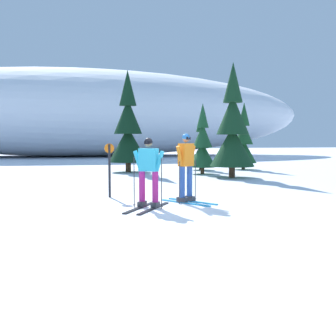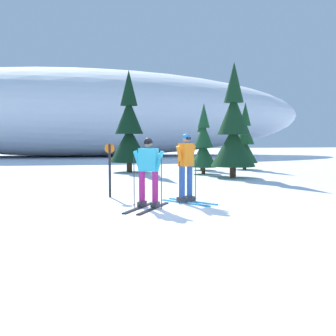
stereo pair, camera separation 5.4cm
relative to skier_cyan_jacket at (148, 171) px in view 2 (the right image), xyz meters
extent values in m
plane|color=white|center=(0.51, -0.57, -0.90)|extent=(120.00, 120.00, 0.00)
cube|color=black|center=(0.10, -0.17, -0.89)|extent=(1.05, 1.54, 0.03)
cube|color=black|center=(-0.20, 0.02, -0.89)|extent=(1.05, 1.54, 0.03)
cube|color=#38383D|center=(0.15, -0.09, -0.81)|extent=(0.27, 0.31, 0.12)
cube|color=#38383D|center=(-0.14, 0.10, -0.81)|extent=(0.27, 0.31, 0.12)
cylinder|color=#B7237A|center=(0.15, -0.09, -0.38)|extent=(0.15, 0.15, 0.75)
cylinder|color=#B7237A|center=(-0.14, 0.10, -0.38)|extent=(0.15, 0.15, 0.75)
cube|color=#33B7D6|center=(0.00, 0.01, 0.28)|extent=(0.51, 0.44, 0.56)
cylinder|color=#33B7D6|center=(0.23, -0.14, 0.22)|extent=(0.28, 0.23, 0.58)
cylinder|color=#33B7D6|center=(-0.23, 0.16, 0.22)|extent=(0.28, 0.23, 0.58)
sphere|color=#A37556|center=(0.00, 0.01, 0.68)|extent=(0.19, 0.19, 0.19)
sphere|color=black|center=(0.00, 0.01, 0.71)|extent=(0.21, 0.21, 0.21)
cube|color=black|center=(-0.04, -0.06, 0.69)|extent=(0.15, 0.11, 0.07)
cylinder|color=#2D2D33|center=(0.28, -0.24, -0.28)|extent=(0.02, 0.02, 1.24)
cylinder|color=#2D2D33|center=(0.28, -0.24, -0.84)|extent=(0.07, 0.07, 0.01)
cylinder|color=#2D2D33|center=(-0.33, 0.15, -0.28)|extent=(0.02, 0.02, 1.24)
cylinder|color=#2D2D33|center=(-0.33, 0.15, -0.84)|extent=(0.07, 0.07, 0.01)
cube|color=#2893CC|center=(1.30, 0.63, -0.89)|extent=(1.03, 1.34, 0.03)
cube|color=#2893CC|center=(1.04, 0.44, -0.89)|extent=(1.03, 1.34, 0.03)
cube|color=#38383D|center=(1.24, 0.71, -0.81)|extent=(0.28, 0.31, 0.12)
cube|color=#38383D|center=(0.98, 0.52, -0.81)|extent=(0.28, 0.31, 0.12)
cylinder|color=#2D519E|center=(1.24, 0.71, -0.34)|extent=(0.15, 0.15, 0.82)
cylinder|color=#2D519E|center=(0.98, 0.52, -0.34)|extent=(0.15, 0.15, 0.82)
cube|color=orange|center=(1.11, 0.62, 0.37)|extent=(0.46, 0.43, 0.60)
cylinder|color=orange|center=(1.31, 0.77, 0.32)|extent=(0.28, 0.24, 0.58)
cylinder|color=orange|center=(0.91, 0.47, 0.32)|extent=(0.28, 0.24, 0.58)
sphere|color=#A37556|center=(1.11, 0.62, 0.79)|extent=(0.19, 0.19, 0.19)
sphere|color=#2366B2|center=(1.11, 0.62, 0.82)|extent=(0.21, 0.21, 0.21)
cube|color=black|center=(1.16, 0.55, 0.80)|extent=(0.14, 0.12, 0.07)
cylinder|color=#2D2D33|center=(1.42, 0.77, -0.35)|extent=(0.02, 0.02, 1.11)
cylinder|color=#2D2D33|center=(1.42, 0.77, -0.84)|extent=(0.07, 0.07, 0.01)
cylinder|color=#2D2D33|center=(0.87, 0.37, -0.35)|extent=(0.02, 0.02, 1.11)
cylinder|color=#2D2D33|center=(0.87, 0.37, -0.84)|extent=(0.07, 0.07, 0.01)
cylinder|color=#47301E|center=(0.69, 10.54, -0.56)|extent=(0.28, 0.28, 0.70)
cone|color=black|center=(0.69, 10.54, 0.51)|extent=(1.99, 1.99, 1.78)
cone|color=black|center=(0.69, 10.54, 1.93)|extent=(1.43, 1.43, 1.78)
cone|color=black|center=(0.69, 10.54, 3.36)|extent=(0.88, 0.88, 1.78)
cylinder|color=#47301E|center=(4.06, 8.65, -0.67)|extent=(0.18, 0.18, 0.46)
cone|color=#1E512D|center=(4.06, 8.65, 0.03)|extent=(1.31, 1.31, 1.17)
cone|color=#1E512D|center=(4.06, 8.65, 0.96)|extent=(0.94, 0.94, 1.17)
cone|color=#1E512D|center=(4.06, 8.65, 1.90)|extent=(0.58, 0.58, 1.17)
cylinder|color=#47301E|center=(4.69, 10.99, -0.69)|extent=(0.17, 0.17, 0.43)
cone|color=#194723|center=(4.69, 10.99, -0.04)|extent=(1.22, 1.22, 1.09)
cone|color=#194723|center=(4.69, 10.99, 0.83)|extent=(0.88, 0.88, 1.09)
cone|color=#194723|center=(4.69, 10.99, 1.70)|extent=(0.54, 0.54, 1.09)
cylinder|color=#47301E|center=(4.80, 6.68, -0.57)|extent=(0.27, 0.27, 0.67)
cone|color=#14381E|center=(4.80, 6.68, 0.46)|extent=(1.93, 1.93, 1.73)
cone|color=#14381E|center=(4.80, 6.68, 1.84)|extent=(1.39, 1.39, 1.73)
cone|color=#14381E|center=(4.80, 6.68, 3.22)|extent=(0.85, 0.85, 1.73)
cylinder|color=#47301E|center=(7.11, 10.85, -0.65)|extent=(0.20, 0.20, 0.50)
cone|color=#194723|center=(7.11, 10.85, 0.11)|extent=(1.42, 1.42, 1.28)
cone|color=#194723|center=(7.11, 10.85, 1.13)|extent=(1.03, 1.03, 1.28)
cone|color=#194723|center=(7.11, 10.85, 2.15)|extent=(0.63, 0.63, 1.28)
ellipsoid|color=white|center=(-1.74, 29.72, 3.26)|extent=(44.72, 15.23, 8.32)
cylinder|color=black|center=(-0.82, 1.95, -0.13)|extent=(0.07, 0.07, 1.54)
cylinder|color=orange|center=(-0.82, 1.95, 0.52)|extent=(0.28, 0.02, 0.28)
camera|label=1|loc=(-1.55, -9.42, 0.79)|focal=41.97mm
camera|label=2|loc=(-1.50, -9.44, 0.79)|focal=41.97mm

